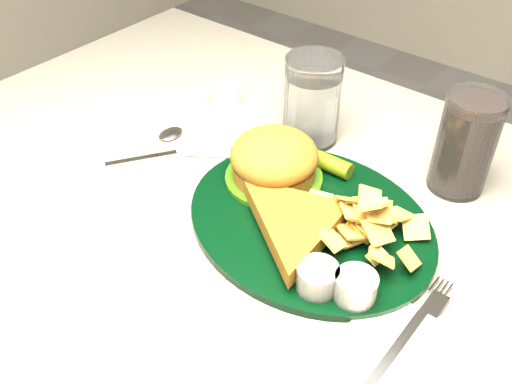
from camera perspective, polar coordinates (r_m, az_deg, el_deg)
table at (r=1.02m, az=1.95°, el=-18.26°), size 1.20×0.80×0.75m
dinner_plate at (r=0.70m, az=5.52°, el=-0.94°), size 0.37×0.32×0.07m
water_glass at (r=0.84m, az=5.64°, el=9.13°), size 0.10×0.10×0.13m
cola_glass at (r=0.79m, az=20.22°, el=4.54°), size 0.08×0.08×0.14m
fork_napkin at (r=0.61m, az=14.25°, el=-14.42°), size 0.12×0.15×0.01m
spoon at (r=0.84m, az=-11.40°, el=3.44°), size 0.11×0.14×0.01m
ramekin at (r=0.95m, az=-3.13°, el=9.67°), size 0.06×0.06×0.03m
wrapped_straw at (r=0.82m, az=0.32°, el=3.51°), size 0.22×0.19×0.01m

